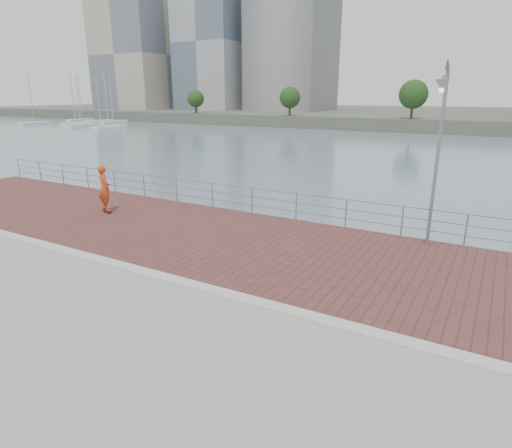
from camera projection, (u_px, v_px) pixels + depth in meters
The scene contains 9 objects.
water at pixel (219, 360), 11.50m from camera, with size 400.00×400.00×0.00m, color slate.
brick_lane at pixel (281, 250), 13.90m from camera, with size 40.00×6.80×0.02m, color brown.
curb at pixel (217, 291), 10.91m from camera, with size 40.00×0.40×0.06m, color #B7B5AD.
far_shore at pixel (484, 116), 112.65m from camera, with size 320.00×95.00×2.50m, color #4C5142.
guardrail at pixel (321, 206), 16.52m from camera, with size 39.06×0.06×1.13m.
street_lamp at pixel (440, 126), 12.89m from camera, with size 0.40×1.18×5.55m.
skateboard at pixel (107, 211), 18.27m from camera, with size 0.77×0.46×0.09m.
skateboarder at pixel (104, 188), 17.98m from camera, with size 0.70×0.46×1.93m, color #D0411B.
marina at pixel (85, 123), 99.59m from camera, with size 28.86×21.64×11.07m.
Camera 1 is at (5.83, -8.11, 4.85)m, focal length 30.00 mm.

